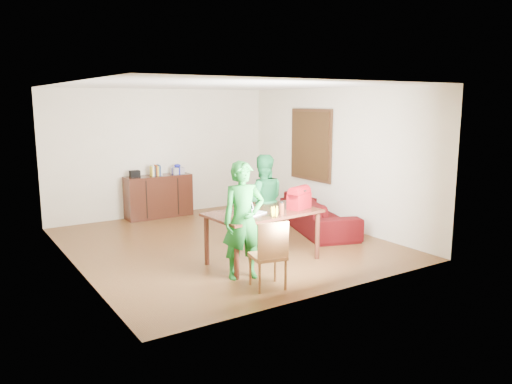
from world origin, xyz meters
TOP-DOWN VIEW (x-y plane):
  - room at (0.01, 0.13)m, footprint 5.20×5.70m
  - table at (-0.00, -1.22)m, footprint 1.76×1.07m
  - chair at (-0.55, -2.18)m, footprint 0.50×0.48m
  - person_near at (-0.62, -1.66)m, footprint 0.68×0.52m
  - person_far at (0.44, -0.54)m, footprint 0.94×0.86m
  - laptop at (-0.22, -1.29)m, footprint 0.42×0.36m
  - bananas at (-0.06, -1.61)m, footprint 0.19×0.16m
  - bottle at (0.09, -1.57)m, footprint 0.07×0.07m
  - red_bag at (0.59, -1.34)m, footprint 0.43×0.33m
  - sofa at (1.95, -0.19)m, footprint 1.50×2.35m

SIDE VIEW (x-z plane):
  - chair at x=-0.55m, z-range -0.19..0.74m
  - sofa at x=1.95m, z-range 0.00..0.64m
  - table at x=0.00m, z-range 0.30..1.09m
  - person_far at x=0.44m, z-range 0.00..1.58m
  - person_near at x=-0.62m, z-range 0.00..1.64m
  - bananas at x=-0.06m, z-range 0.79..0.86m
  - laptop at x=-0.22m, z-range 0.71..0.97m
  - bottle at x=0.09m, z-range 0.79..0.99m
  - red_bag at x=0.59m, z-range 0.79..1.07m
  - room at x=0.01m, z-range -0.14..2.76m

